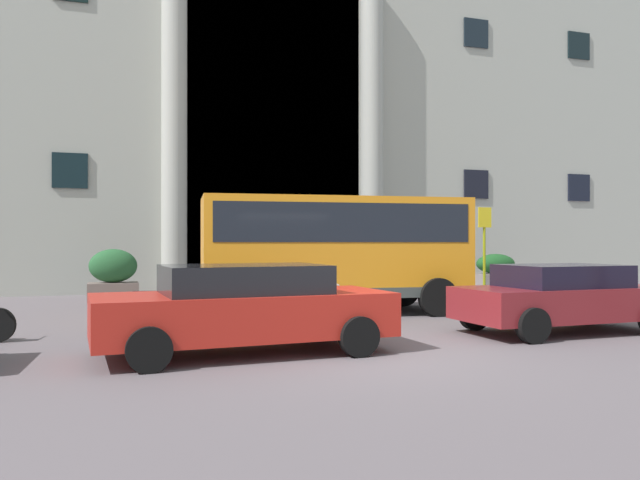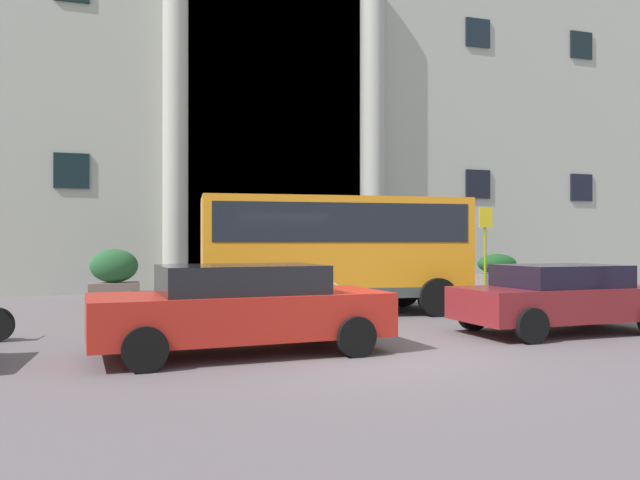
% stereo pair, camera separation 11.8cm
% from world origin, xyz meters
% --- Properties ---
extents(ground_plane, '(80.00, 64.00, 0.12)m').
position_xyz_m(ground_plane, '(0.00, 0.00, -0.06)').
color(ground_plane, '#62585D').
extents(office_building_facade, '(38.07, 9.68, 18.47)m').
position_xyz_m(office_building_facade, '(0.01, 17.48, 9.23)').
color(office_building_facade, '#A8A89E').
rests_on(office_building_facade, ground_plane).
extents(orange_minibus, '(6.56, 3.25, 2.80)m').
position_xyz_m(orange_minibus, '(1.36, 5.50, 1.67)').
color(orange_minibus, orange).
rests_on(orange_minibus, ground_plane).
extents(bus_stop_sign, '(0.44, 0.08, 2.77)m').
position_xyz_m(bus_stop_sign, '(6.76, 7.20, 1.71)').
color(bus_stop_sign, '#949C14').
rests_on(bus_stop_sign, ground_plane).
extents(hedge_planter_entrance_right, '(1.43, 0.87, 1.53)m').
position_xyz_m(hedge_planter_entrance_right, '(-3.75, 10.54, 0.74)').
color(hedge_planter_entrance_right, '#705F59').
rests_on(hedge_planter_entrance_right, ground_plane).
extents(hedge_planter_far_east, '(1.61, 0.94, 1.30)m').
position_xyz_m(hedge_planter_far_east, '(9.43, 10.56, 0.63)').
color(hedge_planter_far_east, gray).
rests_on(hedge_planter_far_east, ground_plane).
extents(parked_sedan_second, '(4.06, 2.03, 1.30)m').
position_xyz_m(parked_sedan_second, '(4.38, 0.98, 0.68)').
color(parked_sedan_second, maroon).
rests_on(parked_sedan_second, ground_plane).
extents(white_taxi_kerbside, '(4.64, 2.26, 1.38)m').
position_xyz_m(white_taxi_kerbside, '(-1.85, 0.71, 0.72)').
color(white_taxi_kerbside, red).
rests_on(white_taxi_kerbside, ground_plane).
extents(motorcycle_near_kerb, '(1.93, 0.55, 0.89)m').
position_xyz_m(motorcycle_near_kerb, '(-3.05, 3.17, 0.45)').
color(motorcycle_near_kerb, black).
rests_on(motorcycle_near_kerb, ground_plane).
extents(scooter_by_planter, '(2.02, 0.65, 0.89)m').
position_xyz_m(scooter_by_planter, '(-0.11, 3.13, 0.46)').
color(scooter_by_planter, black).
rests_on(scooter_by_planter, ground_plane).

